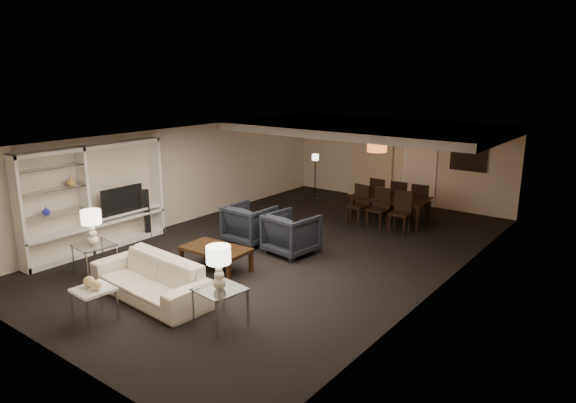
% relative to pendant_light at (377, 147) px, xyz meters
% --- Properties ---
extents(floor, '(11.00, 11.00, 0.00)m').
position_rel_pendant_light_xyz_m(floor, '(-0.30, -3.50, -1.92)').
color(floor, black).
rests_on(floor, ground).
extents(ceiling, '(7.00, 11.00, 0.02)m').
position_rel_pendant_light_xyz_m(ceiling, '(-0.30, -3.50, 0.58)').
color(ceiling, silver).
rests_on(ceiling, ground).
extents(wall_back, '(7.00, 0.02, 2.50)m').
position_rel_pendant_light_xyz_m(wall_back, '(-0.30, 2.00, -0.67)').
color(wall_back, beige).
rests_on(wall_back, ground).
extents(wall_front, '(7.00, 0.02, 2.50)m').
position_rel_pendant_light_xyz_m(wall_front, '(-0.30, -9.00, -0.67)').
color(wall_front, beige).
rests_on(wall_front, ground).
extents(wall_left, '(0.02, 11.00, 2.50)m').
position_rel_pendant_light_xyz_m(wall_left, '(-3.80, -3.50, -0.67)').
color(wall_left, beige).
rests_on(wall_left, ground).
extents(wall_right, '(0.02, 11.00, 2.50)m').
position_rel_pendant_light_xyz_m(wall_right, '(3.20, -3.50, -0.67)').
color(wall_right, beige).
rests_on(wall_right, ground).
extents(ceiling_soffit, '(7.00, 4.00, 0.20)m').
position_rel_pendant_light_xyz_m(ceiling_soffit, '(-0.30, 0.00, 0.48)').
color(ceiling_soffit, silver).
rests_on(ceiling_soffit, ceiling).
extents(curtains, '(1.50, 0.12, 2.40)m').
position_rel_pendant_light_xyz_m(curtains, '(-1.20, 1.92, -0.72)').
color(curtains, beige).
rests_on(curtains, wall_back).
extents(door, '(0.90, 0.05, 2.10)m').
position_rel_pendant_light_xyz_m(door, '(0.40, 1.97, -0.87)').
color(door, silver).
rests_on(door, wall_back).
extents(painting, '(0.95, 0.04, 0.65)m').
position_rel_pendant_light_xyz_m(painting, '(1.80, 1.96, -0.37)').
color(painting, '#142D38').
rests_on(painting, wall_back).
extents(media_unit, '(0.38, 3.40, 2.35)m').
position_rel_pendant_light_xyz_m(media_unit, '(-3.61, -6.10, -0.74)').
color(media_unit, white).
rests_on(media_unit, wall_left).
extents(pendant_light, '(0.52, 0.52, 0.24)m').
position_rel_pendant_light_xyz_m(pendant_light, '(0.00, 0.00, 0.00)').
color(pendant_light, '#D8591E').
rests_on(pendant_light, ceiling_soffit).
extents(sofa, '(2.49, 1.10, 0.71)m').
position_rel_pendant_light_xyz_m(sofa, '(-0.67, -6.98, -1.56)').
color(sofa, beige).
rests_on(sofa, floor).
extents(coffee_table, '(1.38, 0.85, 0.48)m').
position_rel_pendant_light_xyz_m(coffee_table, '(-0.67, -5.38, -1.68)').
color(coffee_table, black).
rests_on(coffee_table, floor).
extents(armchair_left, '(0.98, 1.01, 0.91)m').
position_rel_pendant_light_xyz_m(armchair_left, '(-1.27, -3.68, -1.47)').
color(armchair_left, black).
rests_on(armchair_left, floor).
extents(armchair_right, '(1.07, 1.10, 0.91)m').
position_rel_pendant_light_xyz_m(armchair_right, '(-0.07, -3.68, -1.47)').
color(armchair_right, black).
rests_on(armchair_right, floor).
extents(side_table_left, '(0.74, 0.74, 0.62)m').
position_rel_pendant_light_xyz_m(side_table_left, '(-2.37, -6.98, -1.61)').
color(side_table_left, silver).
rests_on(side_table_left, floor).
extents(side_table_right, '(0.75, 0.75, 0.62)m').
position_rel_pendant_light_xyz_m(side_table_right, '(1.03, -6.98, -1.61)').
color(side_table_right, white).
rests_on(side_table_right, floor).
extents(table_lamp_left, '(0.38, 0.38, 0.69)m').
position_rel_pendant_light_xyz_m(table_lamp_left, '(-2.37, -6.98, -0.95)').
color(table_lamp_left, '#F5E8CF').
rests_on(table_lamp_left, side_table_left).
extents(table_lamp_right, '(0.41, 0.41, 0.69)m').
position_rel_pendant_light_xyz_m(table_lamp_right, '(1.03, -6.98, -0.95)').
color(table_lamp_right, beige).
rests_on(table_lamp_right, side_table_right).
extents(marble_table, '(0.59, 0.59, 0.56)m').
position_rel_pendant_light_xyz_m(marble_table, '(-0.67, -8.08, -1.64)').
color(marble_table, silver).
rests_on(marble_table, floor).
extents(gold_gourd_a, '(0.18, 0.18, 0.18)m').
position_rel_pendant_light_xyz_m(gold_gourd_a, '(-0.77, -8.08, -1.27)').
color(gold_gourd_a, '#D2B76F').
rests_on(gold_gourd_a, marble_table).
extents(gold_gourd_b, '(0.16, 0.16, 0.16)m').
position_rel_pendant_light_xyz_m(gold_gourd_b, '(-0.57, -8.08, -1.29)').
color(gold_gourd_b, '#E1BD77').
rests_on(gold_gourd_b, marble_table).
extents(television, '(1.06, 0.14, 0.61)m').
position_rel_pendant_light_xyz_m(television, '(-3.58, -5.51, -0.87)').
color(television, black).
rests_on(television, media_unit).
extents(vase_blue, '(0.16, 0.16, 0.17)m').
position_rel_pendant_light_xyz_m(vase_blue, '(-3.61, -7.21, -0.78)').
color(vase_blue, '#252AA0').
rests_on(vase_blue, media_unit).
extents(vase_amber, '(0.18, 0.18, 0.19)m').
position_rel_pendant_light_xyz_m(vase_amber, '(-3.61, -6.62, -0.27)').
color(vase_amber, '#B7933D').
rests_on(vase_amber, media_unit).
extents(floor_speaker, '(0.17, 0.17, 1.18)m').
position_rel_pendant_light_xyz_m(floor_speaker, '(-3.50, -4.86, -1.33)').
color(floor_speaker, black).
rests_on(floor_speaker, floor).
extents(dining_table, '(2.07, 1.29, 0.69)m').
position_rel_pendant_light_xyz_m(dining_table, '(0.56, -0.24, -1.57)').
color(dining_table, black).
rests_on(dining_table, floor).
extents(chair_nl, '(0.52, 0.52, 1.03)m').
position_rel_pendant_light_xyz_m(chair_nl, '(-0.04, -0.89, -1.41)').
color(chair_nl, black).
rests_on(chair_nl, floor).
extents(chair_nm, '(0.50, 0.50, 1.03)m').
position_rel_pendant_light_xyz_m(chair_nm, '(0.56, -0.89, -1.41)').
color(chair_nm, black).
rests_on(chair_nm, floor).
extents(chair_nr, '(0.53, 0.53, 1.03)m').
position_rel_pendant_light_xyz_m(chair_nr, '(1.16, -0.89, -1.41)').
color(chair_nr, black).
rests_on(chair_nr, floor).
extents(chair_fl, '(0.51, 0.51, 1.03)m').
position_rel_pendant_light_xyz_m(chair_fl, '(-0.04, 0.41, -1.41)').
color(chair_fl, black).
rests_on(chair_fl, floor).
extents(chair_fm, '(0.53, 0.53, 1.03)m').
position_rel_pendant_light_xyz_m(chair_fm, '(0.56, 0.41, -1.41)').
color(chair_fm, black).
rests_on(chair_fm, floor).
extents(chair_fr, '(0.53, 0.53, 1.03)m').
position_rel_pendant_light_xyz_m(chair_fr, '(1.16, 0.41, -1.41)').
color(chair_fr, black).
rests_on(chair_fr, floor).
extents(floor_lamp, '(0.24, 0.24, 1.41)m').
position_rel_pendant_light_xyz_m(floor_lamp, '(-2.43, 0.67, -1.21)').
color(floor_lamp, black).
rests_on(floor_lamp, floor).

